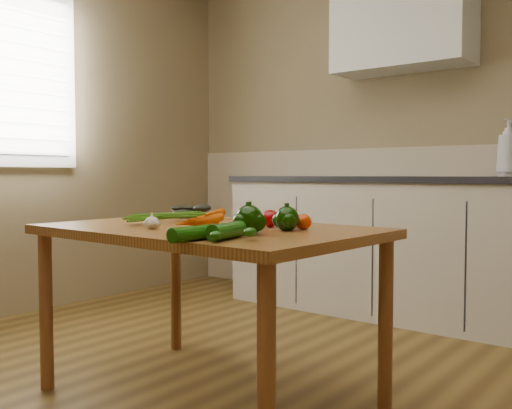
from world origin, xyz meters
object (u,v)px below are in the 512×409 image
Objects in this scene: carrot_bunch at (192,217)px; pepper_a at (248,218)px; zucchini_b at (194,233)px; pepper_c at (249,220)px; tomato_a at (270,219)px; pepper_b at (287,219)px; tomato_c at (303,222)px; zucchini_a at (227,231)px; tomato_b at (289,218)px; leafy_greens at (188,209)px; garlic_bulb at (152,223)px; soap_bottle_a at (508,148)px; table at (208,246)px.

carrot_bunch is 2.58× the size of pepper_a.
carrot_bunch is 1.30× the size of zucchini_b.
pepper_c is 0.29m from tomato_a.
pepper_b is 0.08m from tomato_c.
tomato_b is at bearing 99.99° from zucchini_a.
leafy_greens reaches higher than carrot_bunch.
zucchini_a is 0.91× the size of zucchini_b.
garlic_bulb is at bearing 169.98° from zucchini_a.
tomato_a is 0.40× the size of zucchini_b.
soap_bottle_a is 1.77× the size of zucchini_b.
pepper_a is (-0.41, -1.90, -0.32)m from soap_bottle_a.
carrot_bunch is (-0.75, -1.85, -0.33)m from soap_bottle_a.
pepper_b is at bearing 10.68° from table.
garlic_bulb is at bearing -153.77° from pepper_a.
zucchini_b is at bearing -80.18° from tomato_a.
carrot_bunch is 0.34m from pepper_a.
zucchini_a is at bearing -37.10° from leafy_greens.
soap_bottle_a is 1.94× the size of zucchini_a.
pepper_c is at bearing -49.40° from pepper_a.
pepper_b reaches higher than tomato_b.
tomato_b reaches higher than tomato_a.
pepper_c is 1.36× the size of tomato_a.
soap_bottle_a is (0.66, 1.85, 0.44)m from table.
garlic_bulb is 0.42m from pepper_c.
soap_bottle_a is 4.14× the size of tomato_b.
tomato_c is (0.16, -0.00, -0.00)m from tomato_a.
zucchini_b is at bearing -43.87° from leafy_greens.
pepper_a is 0.18m from tomato_a.
soap_bottle_a is at bearing 75.58° from tomato_a.
pepper_b is (0.44, 0.05, 0.01)m from carrot_bunch.
pepper_c is (0.42, 0.07, 0.03)m from garlic_bulb.
tomato_c is (0.37, 0.13, 0.11)m from table.
garlic_bulb is at bearing -133.36° from tomato_b.
pepper_b is at bearing -105.94° from tomato_c.
pepper_c is at bearing -29.62° from leafy_greens.
tomato_c is 0.52m from zucchini_b.
pepper_c is at bearing -16.75° from carrot_bunch.
tomato_a reaches higher than zucchini_a.
leafy_greens is at bearing 142.90° from zucchini_a.
zucchini_b is at bearing -94.76° from pepper_c.
pepper_a is (0.34, -0.05, 0.01)m from carrot_bunch.
pepper_b is at bearing -15.63° from leafy_greens.
leafy_greens is 0.64m from tomato_b.
table is 4.01× the size of soap_bottle_a.
tomato_b reaches higher than carrot_bunch.
table is 0.37m from pepper_b.
tomato_c reaches higher than zucchini_b.
garlic_bulb is 0.53m from tomato_b.
zucchini_b is (-0.05, -0.10, -0.00)m from zucchini_a.
leafy_greens reaches higher than tomato_c.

